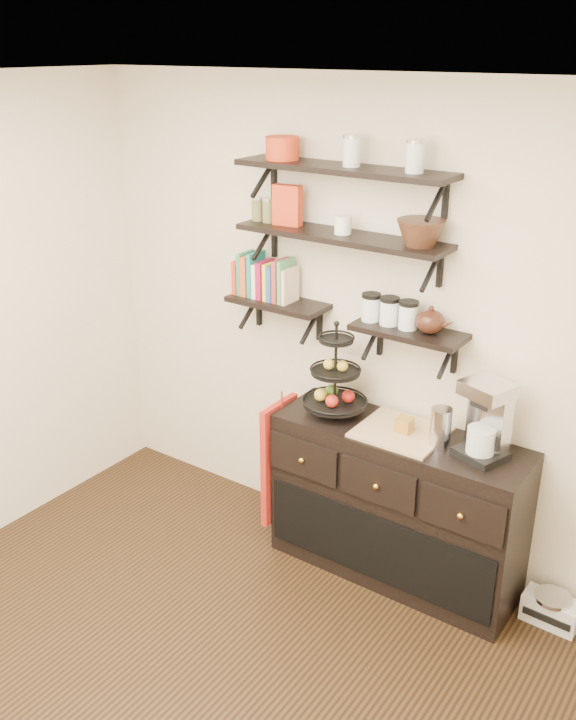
{
  "coord_description": "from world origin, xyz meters",
  "views": [
    {
      "loc": [
        2.03,
        -1.78,
        2.83
      ],
      "look_at": [
        -0.02,
        1.15,
        1.33
      ],
      "focal_mm": 38.0,
      "sensor_mm": 36.0,
      "label": 1
    }
  ],
  "objects": [
    {
      "name": "shelf_low_left",
      "position": [
        -0.42,
        1.63,
        1.43
      ],
      "size": [
        0.6,
        0.25,
        0.23
      ],
      "color": "black",
      "rests_on": "back_wall"
    },
    {
      "name": "ceiling",
      "position": [
        0.0,
        0.0,
        2.7
      ],
      "size": [
        3.5,
        3.5,
        0.02
      ],
      "primitive_type": "cube",
      "color": "white",
      "rests_on": "back_wall"
    },
    {
      "name": "sideboard",
      "position": [
        0.47,
        1.51,
        0.45
      ],
      "size": [
        1.4,
        0.5,
        0.92
      ],
      "color": "black",
      "rests_on": "floor"
    },
    {
      "name": "ramekins",
      "position": [
        0.01,
        1.61,
        1.95
      ],
      "size": [
        0.09,
        0.09,
        0.1
      ],
      "primitive_type": "cylinder",
      "color": "white",
      "rests_on": "shelf_mid"
    },
    {
      "name": "floor",
      "position": [
        0.0,
        0.0,
        0.0
      ],
      "size": [
        3.5,
        3.5,
        0.0
      ],
      "primitive_type": "plane",
      "color": "black",
      "rests_on": "ground"
    },
    {
      "name": "apron",
      "position": [
        -0.26,
        1.41,
        0.54
      ],
      "size": [
        0.04,
        0.32,
        0.75
      ],
      "primitive_type": "cube",
      "color": "maroon",
      "rests_on": "sideboard"
    },
    {
      "name": "fruit_stand",
      "position": [
        0.05,
        1.52,
        1.08
      ],
      "size": [
        0.36,
        0.36,
        0.52
      ],
      "rotation": [
        0.0,
        0.0,
        -0.03
      ],
      "color": "black",
      "rests_on": "sideboard"
    },
    {
      "name": "recipe_box",
      "position": [
        -0.34,
        1.61,
        2.01
      ],
      "size": [
        0.17,
        0.08,
        0.22
      ],
      "primitive_type": "cube",
      "rotation": [
        0.0,
        0.0,
        0.12
      ],
      "color": "red",
      "rests_on": "shelf_mid"
    },
    {
      "name": "thermal_carafe",
      "position": [
        0.7,
        1.49,
        1.01
      ],
      "size": [
        0.11,
        0.11,
        0.22
      ],
      "primitive_type": "cylinder",
      "color": "silver",
      "rests_on": "sideboard"
    },
    {
      "name": "shelf_low_right",
      "position": [
        0.42,
        1.63,
        1.43
      ],
      "size": [
        0.6,
        0.25,
        0.23
      ],
      "color": "black",
      "rests_on": "back_wall"
    },
    {
      "name": "coffee_maker",
      "position": [
        0.91,
        1.54,
        1.1
      ],
      "size": [
        0.28,
        0.28,
        0.41
      ],
      "rotation": [
        0.0,
        0.0,
        -0.33
      ],
      "color": "black",
      "rests_on": "sideboard"
    },
    {
      "name": "radio",
      "position": [
        1.35,
        1.61,
        0.09
      ],
      "size": [
        0.29,
        0.2,
        0.17
      ],
      "rotation": [
        0.0,
        0.0,
        -0.03
      ],
      "color": "silver",
      "rests_on": "floor"
    },
    {
      "name": "shelf_top",
      "position": [
        0.0,
        1.62,
        2.23
      ],
      "size": [
        1.2,
        0.27,
        0.23
      ],
      "color": "black",
      "rests_on": "back_wall"
    },
    {
      "name": "teapot",
      "position": [
        0.54,
        1.63,
        1.52
      ],
      "size": [
        0.22,
        0.17,
        0.15
      ],
      "primitive_type": null,
      "rotation": [
        0.0,
        0.0,
        0.13
      ],
      "color": "#34180F",
      "rests_on": "shelf_low_right"
    },
    {
      "name": "shelf_mid",
      "position": [
        0.0,
        1.62,
        1.88
      ],
      "size": [
        1.2,
        0.27,
        0.23
      ],
      "color": "black",
      "rests_on": "back_wall"
    },
    {
      "name": "candle",
      "position": [
        0.48,
        1.51,
        0.96
      ],
      "size": [
        0.08,
        0.08,
        0.08
      ],
      "primitive_type": "cube",
      "color": "olive",
      "rests_on": "sideboard"
    },
    {
      "name": "back_wall",
      "position": [
        0.0,
        1.75,
        1.35
      ],
      "size": [
        3.5,
        0.02,
        2.7
      ],
      "primitive_type": "cube",
      "color": "silver",
      "rests_on": "ground"
    },
    {
      "name": "cookbooks",
      "position": [
        -0.49,
        1.63,
        1.57
      ],
      "size": [
        0.4,
        0.15,
        0.26
      ],
      "color": "red",
      "rests_on": "shelf_low_left"
    },
    {
      "name": "glass_canisters",
      "position": [
        0.3,
        1.63,
        1.51
      ],
      "size": [
        0.32,
        0.1,
        0.13
      ],
      "color": "silver",
      "rests_on": "shelf_low_right"
    },
    {
      "name": "walnut_bowl",
      "position": [
        0.45,
        1.61,
        1.96
      ],
      "size": [
        0.24,
        0.24,
        0.13
      ],
      "primitive_type": null,
      "color": "black",
      "rests_on": "shelf_mid"
    },
    {
      "name": "red_pot",
      "position": [
        -0.38,
        1.61,
        2.31
      ],
      "size": [
        0.18,
        0.18,
        0.12
      ],
      "primitive_type": "cylinder",
      "color": "red",
      "rests_on": "shelf_top"
    }
  ]
}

